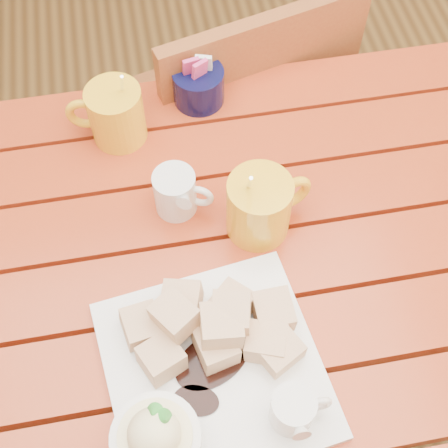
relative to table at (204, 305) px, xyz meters
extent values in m
plane|color=#523417|center=(0.00, 0.00, -0.64)|extent=(5.00, 5.00, 0.00)
cube|color=maroon|center=(0.00, -0.23, 0.09)|extent=(1.20, 0.11, 0.03)
cube|color=maroon|center=(0.00, -0.11, 0.09)|extent=(1.20, 0.11, 0.03)
cube|color=maroon|center=(0.00, 0.00, 0.09)|extent=(1.20, 0.11, 0.03)
cube|color=maroon|center=(0.00, 0.11, 0.09)|extent=(1.20, 0.11, 0.03)
cube|color=maroon|center=(0.00, 0.23, 0.09)|extent=(1.20, 0.11, 0.03)
cube|color=maroon|center=(0.00, 0.34, 0.09)|extent=(1.20, 0.11, 0.03)
cube|color=maroon|center=(0.00, 0.36, 0.04)|extent=(1.12, 0.04, 0.08)
cylinder|color=maroon|center=(0.55, 0.35, -0.28)|extent=(0.06, 0.06, 0.72)
cube|color=white|center=(-0.01, -0.14, 0.12)|extent=(0.31, 0.31, 0.02)
cube|color=#D17D3F|center=(0.00, -0.12, 0.14)|extent=(0.06, 0.06, 0.04)
cube|color=#D17D3F|center=(0.08, -0.09, 0.14)|extent=(0.05, 0.05, 0.04)
cube|color=#D17D3F|center=(0.08, -0.14, 0.14)|extent=(0.07, 0.07, 0.04)
cube|color=#D17D3F|center=(-0.07, -0.13, 0.14)|extent=(0.07, 0.07, 0.04)
cube|color=#D17D3F|center=(0.03, -0.09, 0.18)|extent=(0.06, 0.06, 0.04)
cube|color=#D17D3F|center=(0.03, -0.07, 0.14)|extent=(0.07, 0.07, 0.04)
cube|color=#D17D3F|center=(-0.04, -0.05, 0.14)|extent=(0.06, 0.06, 0.04)
cube|color=#D17D3F|center=(-0.09, -0.08, 0.14)|extent=(0.06, 0.06, 0.04)
cube|color=#D17D3F|center=(-0.05, -0.09, 0.18)|extent=(0.07, 0.07, 0.04)
cube|color=#D17D3F|center=(0.07, -0.13, 0.14)|extent=(0.06, 0.06, 0.04)
cube|color=#D17D3F|center=(0.01, -0.11, 0.18)|extent=(0.05, 0.05, 0.04)
cylinder|color=white|center=(-0.09, -0.23, 0.15)|extent=(0.11, 0.11, 0.04)
cylinder|color=#FFEEBB|center=(-0.09, -0.23, 0.16)|extent=(0.09, 0.09, 0.03)
sphere|color=#FFEEBB|center=(-0.09, -0.23, 0.18)|extent=(0.06, 0.06, 0.06)
cone|color=green|center=(-0.08, -0.22, 0.20)|extent=(0.04, 0.04, 0.03)
cone|color=green|center=(-0.09, -0.21, 0.20)|extent=(0.03, 0.03, 0.03)
cylinder|color=white|center=(0.08, -0.22, 0.15)|extent=(0.06, 0.06, 0.06)
cylinder|color=black|center=(0.08, -0.22, 0.18)|extent=(0.04, 0.04, 0.01)
cone|color=white|center=(0.08, -0.25, 0.18)|extent=(0.02, 0.02, 0.03)
torus|color=white|center=(0.11, -0.22, 0.16)|extent=(0.04, 0.01, 0.04)
cylinder|color=yellow|center=(-0.09, 0.28, 0.16)|extent=(0.09, 0.09, 0.10)
cylinder|color=black|center=(-0.09, 0.28, 0.20)|extent=(0.08, 0.08, 0.01)
torus|color=yellow|center=(-0.14, 0.29, 0.16)|extent=(0.06, 0.03, 0.06)
cylinder|color=silver|center=(-0.08, 0.29, 0.19)|extent=(0.02, 0.06, 0.13)
cylinder|color=yellow|center=(0.10, 0.07, 0.16)|extent=(0.09, 0.09, 0.11)
cylinder|color=black|center=(0.10, 0.07, 0.20)|extent=(0.08, 0.08, 0.01)
torus|color=yellow|center=(0.15, 0.08, 0.16)|extent=(0.07, 0.03, 0.07)
cylinder|color=silver|center=(0.08, 0.08, 0.20)|extent=(0.01, 0.07, 0.14)
cylinder|color=white|center=(-0.02, 0.13, 0.15)|extent=(0.06, 0.06, 0.08)
cylinder|color=white|center=(-0.02, 0.13, 0.18)|extent=(0.05, 0.05, 0.01)
cone|color=white|center=(-0.02, 0.09, 0.17)|extent=(0.03, 0.03, 0.03)
torus|color=white|center=(0.02, 0.13, 0.15)|extent=(0.05, 0.03, 0.04)
cylinder|color=black|center=(0.05, 0.34, 0.14)|extent=(0.09, 0.09, 0.06)
cube|color=#DA3B7B|center=(0.04, 0.34, 0.18)|extent=(0.03, 0.02, 0.04)
cube|color=white|center=(0.06, 0.34, 0.18)|extent=(0.03, 0.02, 0.04)
cube|color=#DA3B7B|center=(0.05, 0.33, 0.18)|extent=(0.03, 0.02, 0.04)
cube|color=brown|center=(0.13, 0.58, -0.22)|extent=(0.50, 0.50, 0.03)
cylinder|color=brown|center=(0.25, 0.79, -0.44)|extent=(0.03, 0.03, 0.40)
cylinder|color=brown|center=(-0.08, 0.70, -0.44)|extent=(0.03, 0.03, 0.40)
cylinder|color=brown|center=(0.34, 0.46, -0.44)|extent=(0.03, 0.03, 0.40)
cylinder|color=brown|center=(0.01, 0.37, -0.44)|extent=(0.03, 0.03, 0.40)
cube|color=brown|center=(0.18, 0.40, 0.00)|extent=(0.40, 0.13, 0.42)
camera|label=1|loc=(-0.04, -0.41, 0.92)|focal=50.00mm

